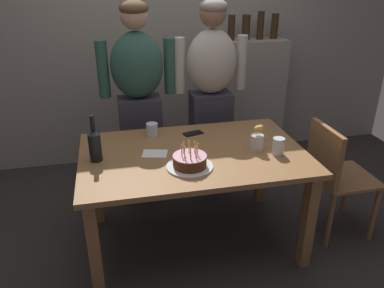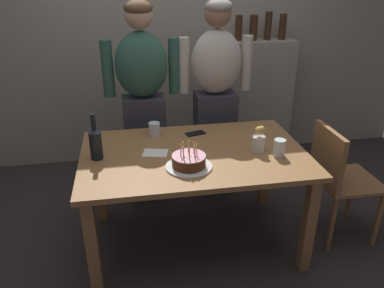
% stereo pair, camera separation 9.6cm
% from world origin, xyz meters
% --- Properties ---
extents(ground_plane, '(10.00, 10.00, 0.00)m').
position_xyz_m(ground_plane, '(0.00, 0.00, 0.00)').
color(ground_plane, '#332D2B').
extents(back_wall, '(5.20, 0.10, 2.60)m').
position_xyz_m(back_wall, '(0.00, 1.55, 1.30)').
color(back_wall, '#9E9384').
rests_on(back_wall, ground_plane).
extents(dining_table, '(1.50, 0.96, 0.74)m').
position_xyz_m(dining_table, '(0.00, 0.00, 0.64)').
color(dining_table, olive).
rests_on(dining_table, ground_plane).
extents(birthday_cake, '(0.29, 0.29, 0.16)m').
position_xyz_m(birthday_cake, '(-0.07, -0.21, 0.78)').
color(birthday_cake, white).
rests_on(birthday_cake, dining_table).
extents(water_glass_near, '(0.08, 0.08, 0.09)m').
position_xyz_m(water_glass_near, '(-0.23, 0.34, 0.79)').
color(water_glass_near, silver).
rests_on(water_glass_near, dining_table).
extents(water_glass_far, '(0.08, 0.08, 0.11)m').
position_xyz_m(water_glass_far, '(0.54, -0.15, 0.80)').
color(water_glass_far, silver).
rests_on(water_glass_far, dining_table).
extents(wine_bottle, '(0.08, 0.08, 0.31)m').
position_xyz_m(wine_bottle, '(-0.63, 0.02, 0.85)').
color(wine_bottle, black).
rests_on(wine_bottle, dining_table).
extents(cell_phone, '(0.16, 0.11, 0.01)m').
position_xyz_m(cell_phone, '(0.07, 0.30, 0.74)').
color(cell_phone, black).
rests_on(cell_phone, dining_table).
extents(napkin_stack, '(0.19, 0.16, 0.01)m').
position_xyz_m(napkin_stack, '(-0.26, 0.02, 0.74)').
color(napkin_stack, white).
rests_on(napkin_stack, dining_table).
extents(flower_vase, '(0.09, 0.09, 0.18)m').
position_xyz_m(flower_vase, '(0.43, -0.05, 0.81)').
color(flower_vase, silver).
rests_on(flower_vase, dining_table).
extents(person_man_bearded, '(0.61, 0.27, 1.66)m').
position_xyz_m(person_man_bearded, '(-0.29, 0.70, 0.87)').
color(person_man_bearded, '#33333D').
rests_on(person_man_bearded, ground_plane).
extents(person_woman_cardigan, '(0.61, 0.27, 1.66)m').
position_xyz_m(person_woman_cardigan, '(0.31, 0.70, 0.87)').
color(person_woman_cardigan, '#33333D').
rests_on(person_woman_cardigan, ground_plane).
extents(dining_chair, '(0.42, 0.42, 0.87)m').
position_xyz_m(dining_chair, '(1.03, -0.09, 0.52)').
color(dining_chair, olive).
rests_on(dining_chair, ground_plane).
extents(shelf_cabinet, '(0.69, 0.30, 1.49)m').
position_xyz_m(shelf_cabinet, '(0.89, 1.33, 0.63)').
color(shelf_cabinet, '#9E9384').
rests_on(shelf_cabinet, ground_plane).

